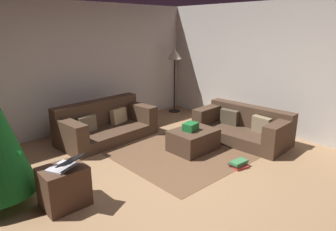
# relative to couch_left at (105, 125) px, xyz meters

# --- Properties ---
(ground_plane) EXTENTS (6.40, 6.40, 0.00)m
(ground_plane) POSITION_rel_couch_left_xyz_m (-0.32, -2.25, -0.28)
(ground_plane) COLOR #93704C
(rear_partition) EXTENTS (6.40, 0.12, 2.60)m
(rear_partition) POSITION_rel_couch_left_xyz_m (-0.32, 0.89, 1.02)
(rear_partition) COLOR beige
(rear_partition) RESTS_ON ground_plane
(corner_partition) EXTENTS (0.12, 6.40, 2.60)m
(corner_partition) POSITION_rel_couch_left_xyz_m (2.82, -2.25, 1.02)
(corner_partition) COLOR beige
(corner_partition) RESTS_ON ground_plane
(couch_left) EXTENTS (1.91, 1.04, 0.72)m
(couch_left) POSITION_rel_couch_left_xyz_m (0.00, 0.00, 0.00)
(couch_left) COLOR #473323
(couch_left) RESTS_ON ground_plane
(couch_right) EXTENTS (0.97, 1.78, 0.63)m
(couch_right) POSITION_rel_couch_left_xyz_m (1.92, -1.89, -0.02)
(couch_right) COLOR #473323
(couch_right) RESTS_ON ground_plane
(ottoman) EXTENTS (0.79, 0.60, 0.37)m
(ottoman) POSITION_rel_couch_left_xyz_m (0.84, -1.58, -0.09)
(ottoman) COLOR #473323
(ottoman) RESTS_ON ground_plane
(gift_box) EXTENTS (0.29, 0.24, 0.14)m
(gift_box) POSITION_rel_couch_left_xyz_m (0.79, -1.55, 0.16)
(gift_box) COLOR #19662D
(gift_box) RESTS_ON ottoman
(tv_remote) EXTENTS (0.12, 0.16, 0.02)m
(tv_remote) POSITION_rel_couch_left_xyz_m (0.80, -1.49, 0.10)
(tv_remote) COLOR black
(tv_remote) RESTS_ON ottoman
(side_table) EXTENTS (0.52, 0.44, 0.50)m
(side_table) POSITION_rel_couch_left_xyz_m (-1.58, -1.68, -0.03)
(side_table) COLOR #4C3323
(side_table) RESTS_ON ground_plane
(laptop) EXTENTS (0.46, 0.49, 0.18)m
(laptop) POSITION_rel_couch_left_xyz_m (-1.55, -1.74, 0.28)
(laptop) COLOR silver
(laptop) RESTS_ON side_table
(book_stack) EXTENTS (0.29, 0.27, 0.11)m
(book_stack) POSITION_rel_couch_left_xyz_m (0.86, -2.53, -0.23)
(book_stack) COLOR #B7332D
(book_stack) RESTS_ON ground_plane
(corner_lamp) EXTENTS (0.36, 0.36, 1.59)m
(corner_lamp) POSITION_rel_couch_left_xyz_m (2.34, 0.47, 1.07)
(corner_lamp) COLOR black
(corner_lamp) RESTS_ON ground_plane
(area_rug) EXTENTS (2.60, 2.00, 0.01)m
(area_rug) POSITION_rel_couch_left_xyz_m (0.84, -1.58, -0.28)
(area_rug) COLOR brown
(area_rug) RESTS_ON ground_plane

